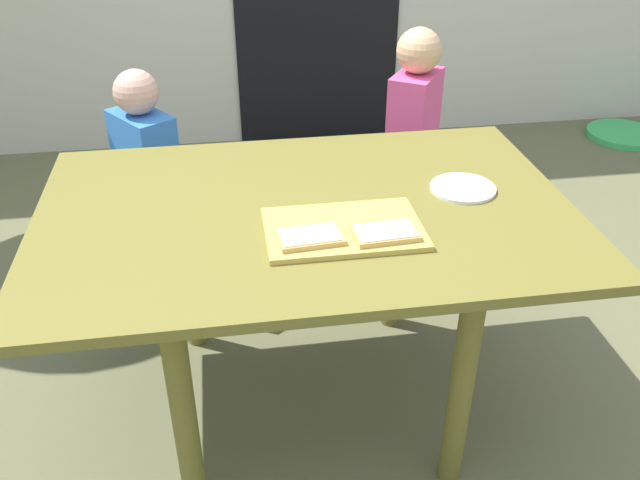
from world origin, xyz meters
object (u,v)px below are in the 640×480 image
(cutting_board, at_px, (343,229))
(garden_hose_coil, at_px, (624,134))
(child_left, at_px, (149,176))
(dining_table, at_px, (306,236))
(plate_white_right, at_px, (463,188))
(pizza_slice_near_left, at_px, (310,237))
(child_right, at_px, (412,137))
(pizza_slice_near_right, at_px, (385,233))

(cutting_board, height_order, garden_hose_coil, cutting_board)
(cutting_board, height_order, child_left, child_left)
(dining_table, height_order, plate_white_right, plate_white_right)
(cutting_board, height_order, pizza_slice_near_left, pizza_slice_near_left)
(pizza_slice_near_left, relative_size, child_right, 0.17)
(cutting_board, xyz_separation_m, plate_white_right, (0.37, 0.17, -0.00))
(cutting_board, bearing_deg, plate_white_right, 24.98)
(dining_table, height_order, cutting_board, cutting_board)
(dining_table, xyz_separation_m, child_right, (0.51, 0.76, -0.06))
(garden_hose_coil, bearing_deg, pizza_slice_near_right, -134.22)
(plate_white_right, bearing_deg, pizza_slice_near_right, -140.24)
(plate_white_right, relative_size, garden_hose_coil, 0.43)
(cutting_board, height_order, child_right, child_right)
(pizza_slice_near_right, bearing_deg, pizza_slice_near_left, 177.07)
(pizza_slice_near_left, bearing_deg, child_left, 117.80)
(dining_table, distance_m, pizza_slice_near_right, 0.28)
(cutting_board, bearing_deg, child_left, 123.74)
(cutting_board, relative_size, garden_hose_coil, 0.92)
(pizza_slice_near_left, bearing_deg, garden_hose_coil, 43.13)
(pizza_slice_near_left, relative_size, garden_hose_coil, 0.38)
(pizza_slice_near_right, distance_m, child_left, 1.12)
(pizza_slice_near_right, bearing_deg, garden_hose_coil, 45.78)
(pizza_slice_near_left, xyz_separation_m, child_left, (-0.46, 0.88, -0.23))
(cutting_board, distance_m, pizza_slice_near_left, 0.10)
(dining_table, xyz_separation_m, plate_white_right, (0.45, 0.03, 0.09))
(cutting_board, relative_size, pizza_slice_near_right, 2.43)
(cutting_board, xyz_separation_m, garden_hose_coil, (2.07, 1.98, -0.69))
(dining_table, distance_m, garden_hose_coil, 2.89)
(garden_hose_coil, bearing_deg, dining_table, -139.43)
(pizza_slice_near_left, relative_size, plate_white_right, 0.90)
(plate_white_right, xyz_separation_m, child_left, (-0.92, 0.66, -0.21))
(dining_table, relative_size, plate_white_right, 7.80)
(dining_table, bearing_deg, pizza_slice_near_left, -94.75)
(pizza_slice_near_right, distance_m, child_right, 1.03)
(plate_white_right, xyz_separation_m, child_right, (0.07, 0.73, -0.15))
(dining_table, relative_size, child_left, 1.60)
(pizza_slice_near_right, height_order, child_left, child_left)
(child_left, relative_size, garden_hose_coil, 2.09)
(garden_hose_coil, bearing_deg, plate_white_right, -133.34)
(pizza_slice_near_left, bearing_deg, child_right, 60.79)
(pizza_slice_near_right, xyz_separation_m, child_right, (0.35, 0.96, -0.17))
(dining_table, xyz_separation_m, cutting_board, (0.07, -0.14, 0.10))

